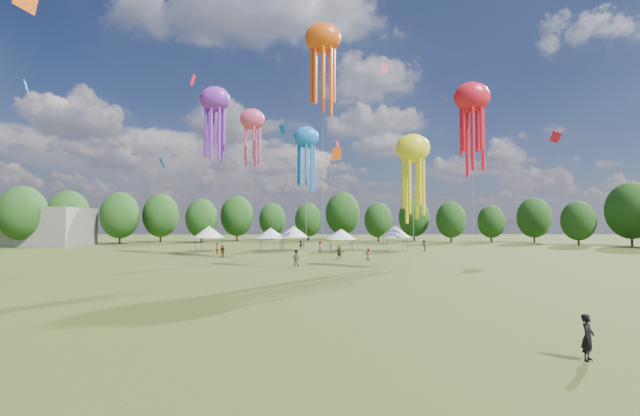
{
  "coord_description": "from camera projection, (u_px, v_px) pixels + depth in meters",
  "views": [
    {
      "loc": [
        -3.09,
        -15.37,
        4.95
      ],
      "look_at": [
        -2.66,
        15.0,
        6.0
      ],
      "focal_mm": 23.02,
      "sensor_mm": 36.0,
      "label": 1
    }
  ],
  "objects": [
    {
      "name": "festival_tents",
      "position": [
        301.0,
        232.0,
        69.67
      ],
      "size": [
        36.49,
        7.59,
        4.41
      ],
      "color": "#47474C",
      "rests_on": "ground"
    },
    {
      "name": "observer_main",
      "position": [
        588.0,
        337.0,
        14.66
      ],
      "size": [
        0.71,
        0.7,
        1.65
      ],
      "primitive_type": "imported",
      "rotation": [
        0.0,
        0.0,
        0.74
      ],
      "color": "black",
      "rests_on": "ground"
    },
    {
      "name": "spectators_far",
      "position": [
        329.0,
        249.0,
        63.3
      ],
      "size": [
        34.5,
        20.77,
        1.87
      ],
      "color": "gray",
      "rests_on": "ground"
    },
    {
      "name": "ground",
      "position": [
        397.0,
        355.0,
        15.23
      ],
      "size": [
        300.0,
        300.0,
        0.0
      ],
      "primitive_type": "plane",
      "color": "#384416",
      "rests_on": "ground"
    },
    {
      "name": "show_kites",
      "position": [
        362.0,
        112.0,
        55.9
      ],
      "size": [
        43.37,
        22.42,
        29.0
      ],
      "color": "#EC456D",
      "rests_on": "ground"
    },
    {
      "name": "small_kites",
      "position": [
        330.0,
        65.0,
        57.49
      ],
      "size": [
        76.22,
        60.39,
        44.78
      ],
      "color": "#EC456D",
      "rests_on": "ground"
    },
    {
      "name": "spectator_near",
      "position": [
        296.0,
        258.0,
        45.93
      ],
      "size": [
        1.09,
        0.99,
        1.83
      ],
      "primitive_type": "imported",
      "rotation": [
        0.0,
        0.0,
        2.74
      ],
      "color": "gray",
      "rests_on": "ground"
    },
    {
      "name": "treeline",
      "position": [
        310.0,
        214.0,
        77.88
      ],
      "size": [
        201.57,
        95.24,
        13.43
      ],
      "color": "#38281C",
      "rests_on": "ground"
    }
  ]
}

